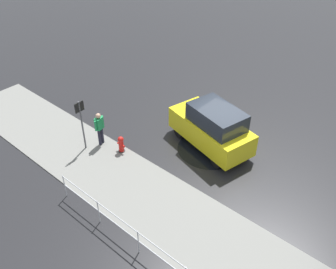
% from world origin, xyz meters
% --- Properties ---
extents(ground_plane, '(60.00, 60.00, 0.00)m').
position_xyz_m(ground_plane, '(0.00, 0.00, 0.00)').
color(ground_plane, black).
extents(kerb_strip, '(24.00, 3.20, 0.04)m').
position_xyz_m(kerb_strip, '(0.00, 4.20, 0.02)').
color(kerb_strip, slate).
rests_on(kerb_strip, ground).
extents(moving_hatchback, '(4.19, 2.57, 2.06)m').
position_xyz_m(moving_hatchback, '(0.47, 0.02, 1.03)').
color(moving_hatchback, yellow).
rests_on(moving_hatchback, ground).
extents(fire_hydrant, '(0.42, 0.31, 0.80)m').
position_xyz_m(fire_hydrant, '(3.16, 2.90, 0.40)').
color(fire_hydrant, red).
rests_on(fire_hydrant, ground).
extents(pedestrian, '(0.30, 0.56, 1.62)m').
position_xyz_m(pedestrian, '(4.24, 3.11, 0.96)').
color(pedestrian, '#1E8C4C').
rests_on(pedestrian, ground).
extents(metal_railing, '(9.65, 0.04, 1.05)m').
position_xyz_m(metal_railing, '(-2.02, 6.10, 0.72)').
color(metal_railing, '#B7BABF').
rests_on(metal_railing, ground).
extents(sign_post, '(0.07, 0.44, 2.40)m').
position_xyz_m(sign_post, '(4.53, 3.77, 1.58)').
color(sign_post, '#4C4C51').
rests_on(sign_post, ground).
extents(puddle_patch, '(2.82, 2.82, 0.01)m').
position_xyz_m(puddle_patch, '(0.40, 0.21, 0.00)').
color(puddle_patch, black).
rests_on(puddle_patch, ground).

